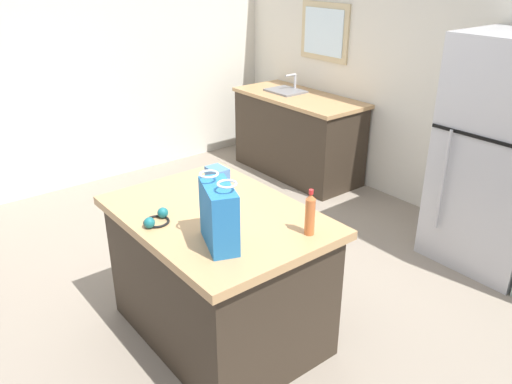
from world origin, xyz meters
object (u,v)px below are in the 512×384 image
(small_box, at_px, (217,175))
(ear_defenders, at_px, (156,219))
(refrigerator, at_px, (502,155))
(bottle, at_px, (310,214))
(shopping_bag, at_px, (219,215))
(kitchen_island, at_px, (219,274))

(small_box, distance_m, ear_defenders, 0.66)
(refrigerator, xyz_separation_m, bottle, (-0.05, -1.97, 0.11))
(shopping_bag, xyz_separation_m, small_box, (-0.69, 0.46, -0.12))
(shopping_bag, bearing_deg, ear_defenders, -161.11)
(bottle, relative_size, ear_defenders, 1.32)
(refrigerator, bearing_deg, small_box, -116.06)
(small_box, bearing_deg, kitchen_island, -35.34)
(small_box, bearing_deg, shopping_bag, -33.73)
(small_box, bearing_deg, refrigerator, 63.94)
(kitchen_island, distance_m, refrigerator, 2.34)
(kitchen_island, distance_m, ear_defenders, 0.58)
(shopping_bag, distance_m, ear_defenders, 0.47)
(kitchen_island, distance_m, bottle, 0.81)
(shopping_bag, xyz_separation_m, bottle, (0.21, 0.45, -0.05))
(shopping_bag, bearing_deg, kitchen_island, 148.28)
(kitchen_island, xyz_separation_m, small_box, (-0.38, 0.27, 0.49))
(kitchen_island, relative_size, small_box, 8.94)
(shopping_bag, relative_size, small_box, 2.53)
(small_box, relative_size, ear_defenders, 0.75)
(refrigerator, relative_size, bottle, 6.71)
(ear_defenders, bearing_deg, shopping_bag, 18.89)
(refrigerator, height_order, shopping_bag, refrigerator)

